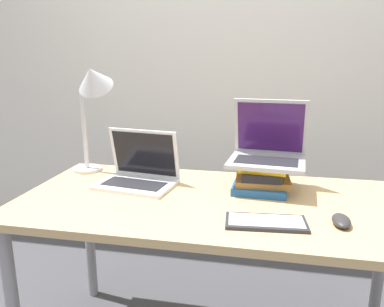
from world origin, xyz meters
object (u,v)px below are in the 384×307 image
Objects in this scene: book_stack at (262,177)px; wireless_keyboard at (266,222)px; mouse at (341,221)px; desk_lamp at (92,90)px; laptop_on_books at (268,150)px; laptop_left at (139,174)px.

wireless_keyboard is at bearing -86.37° from book_stack.
mouse is at bearing -49.08° from book_stack.
desk_lamp is (-0.78, 0.07, 0.34)m from book_stack.
laptop_on_books is at bearing 127.55° from mouse.
wireless_keyboard is (0.02, -0.35, -0.05)m from book_stack.
laptop_on_books is 3.01× the size of mouse.
desk_lamp is (-0.80, 0.42, 0.39)m from wireless_keyboard.
wireless_keyboard is at bearing -27.57° from desk_lamp.
mouse is at bearing -18.05° from laptop_left.
wireless_keyboard is 0.52× the size of desk_lamp.
wireless_keyboard is at bearing -28.77° from laptop_left.
laptop_left is at bearing -174.73° from book_stack.
laptop_left is 0.83m from mouse.
book_stack is 0.41m from mouse.
book_stack is at bearing 130.92° from mouse.
desk_lamp is (-0.79, 0.05, 0.23)m from laptop_on_books.
wireless_keyboard is 0.98m from desk_lamp.
laptop_left is 0.44m from desk_lamp.
book_stack is at bearing 93.63° from wireless_keyboard.
book_stack is at bearing -141.83° from laptop_on_books.
book_stack is 2.39× the size of mouse.
mouse is 1.17m from desk_lamp.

